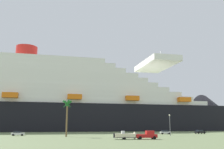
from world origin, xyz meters
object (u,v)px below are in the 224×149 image
at_px(street_lamp, 170,122).
at_px(parked_car_white_van, 18,133).
at_px(small_boat_on_trailer, 128,136).
at_px(palm_tree, 67,107).
at_px(cruise_ship, 68,103).
at_px(parked_car_black_coupe, 200,132).
at_px(pickup_truck, 147,135).
at_px(parked_car_silver_sedan, 165,132).

distance_m(street_lamp, parked_car_white_van, 53.48).
xyz_separation_m(small_boat_on_trailer, palm_tree, (-14.63, 19.37, 8.45)).
distance_m(cruise_ship, parked_car_black_coupe, 83.93).
relative_size(palm_tree, street_lamp, 1.59).
height_order(palm_tree, parked_car_white_van, palm_tree).
bearing_deg(street_lamp, cruise_ship, 110.96).
bearing_deg(palm_tree, cruise_ship, 86.30).
height_order(cruise_ship, parked_car_white_van, cruise_ship).
xyz_separation_m(pickup_truck, street_lamp, (16.00, 19.19, 3.82)).
xyz_separation_m(cruise_ship, pickup_truck, (14.60, -99.05, -16.15)).
height_order(parked_car_white_van, parked_car_black_coupe, same).
height_order(pickup_truck, palm_tree, palm_tree).
bearing_deg(pickup_truck, small_boat_on_trailer, 173.46).
bearing_deg(cruise_ship, pickup_truck, -81.62).
distance_m(cruise_ship, street_lamp, 86.40).
bearing_deg(palm_tree, parked_car_white_van, 142.95).
relative_size(pickup_truck, palm_tree, 0.49).
bearing_deg(parked_car_silver_sedan, parked_car_black_coupe, 4.57).
bearing_deg(street_lamp, parked_car_white_van, 166.03).
height_order(pickup_truck, small_boat_on_trailer, pickup_truck).
relative_size(street_lamp, parked_car_silver_sedan, 1.62).
bearing_deg(parked_car_white_van, parked_car_black_coupe, 2.75).
relative_size(pickup_truck, street_lamp, 0.78).
relative_size(palm_tree, parked_car_white_van, 2.64).
distance_m(cruise_ship, parked_car_silver_sedan, 75.77).
relative_size(pickup_truck, small_boat_on_trailer, 0.79).
height_order(small_boat_on_trailer, street_lamp, street_lamp).
relative_size(cruise_ship, parked_car_white_van, 53.28).
relative_size(street_lamp, parked_car_white_van, 1.66).
distance_m(pickup_truck, parked_car_silver_sedan, 40.25).
relative_size(small_boat_on_trailer, palm_tree, 0.63).
xyz_separation_m(street_lamp, parked_car_silver_sedan, (5.13, 15.08, -4.03)).
bearing_deg(small_boat_on_trailer, parked_car_white_van, 134.26).
bearing_deg(parked_car_black_coupe, small_boat_on_trailer, -140.79).
distance_m(palm_tree, parked_car_silver_sedan, 44.11).
bearing_deg(palm_tree, pickup_truck, -45.35).
height_order(cruise_ship, small_boat_on_trailer, cruise_ship).
bearing_deg(pickup_truck, street_lamp, 50.19).
relative_size(small_boat_on_trailer, parked_car_white_van, 1.66).
xyz_separation_m(palm_tree, parked_car_white_van, (-16.05, 12.12, -8.58)).
relative_size(parked_car_white_van, parked_car_black_coupe, 0.90).
distance_m(cruise_ship, palm_tree, 79.65).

